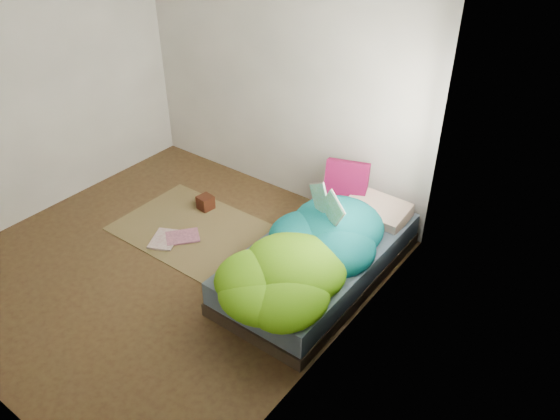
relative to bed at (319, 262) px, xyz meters
The scene contains 12 objects.
ground 1.43m from the bed, 149.45° to the right, with size 3.50×3.50×0.00m, color #442B1A.
room_walls 2.02m from the bed, 149.42° to the right, with size 3.54×3.54×2.62m.
bed is the anchor object (origin of this frame).
duvet 0.41m from the bed, 90.00° to the right, with size 0.96×1.84×0.34m, color #065B68, non-canonical shape.
rug 1.39m from the bed, behind, with size 1.60×1.10×0.01m, color brown.
pillow_floral 0.77m from the bed, 77.07° to the left, with size 0.58×0.36×0.13m, color beige.
pillow_magenta 0.89m from the bed, 105.65° to the left, with size 0.41×0.13×0.41m, color #510520.
open_book 0.65m from the bed, 108.76° to the left, with size 0.42×0.09×0.25m, color #2C8738, non-canonical shape.
wooden_box 1.59m from the bed, behind, with size 0.15×0.15×0.15m, color #3E170E.
floor_book_a 1.71m from the bed, 161.74° to the right, with size 0.24×0.33×0.03m, color white.
floor_book_b 1.51m from the bed, 169.63° to the right, with size 0.24×0.32×0.03m, color pink.
floor_book_c 0.92m from the bed, 143.96° to the right, with size 0.24×0.33×0.02m, color tan.
Camera 1 is at (3.22, -2.52, 3.25)m, focal length 35.00 mm.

